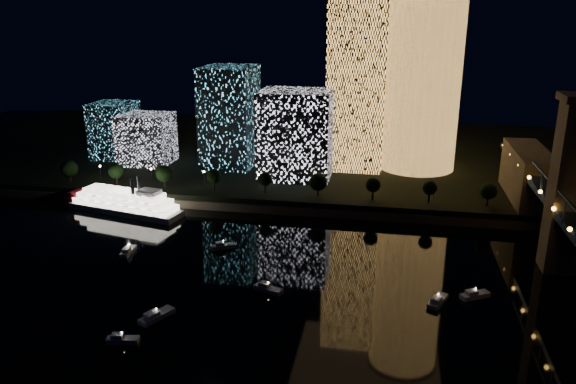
# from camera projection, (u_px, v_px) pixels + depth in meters

# --- Properties ---
(ground) EXTENTS (520.00, 520.00, 0.00)m
(ground) POSITION_uv_depth(u_px,v_px,m) (310.00, 343.00, 125.38)
(ground) COLOR black
(ground) RESTS_ON ground
(far_bank) EXTENTS (420.00, 160.00, 5.00)m
(far_bank) POSITION_uv_depth(u_px,v_px,m) (357.00, 156.00, 274.14)
(far_bank) COLOR black
(far_bank) RESTS_ON ground
(seawall) EXTENTS (420.00, 6.00, 3.00)m
(seawall) POSITION_uv_depth(u_px,v_px,m) (343.00, 212.00, 201.55)
(seawall) COLOR #6B5E4C
(seawall) RESTS_ON ground
(tower_cylindrical) EXTENTS (34.00, 34.00, 89.61)m
(tower_cylindrical) POSITION_uv_depth(u_px,v_px,m) (423.00, 62.00, 231.72)
(tower_cylindrical) COLOR #ECA34B
(tower_cylindrical) RESTS_ON far_bank
(tower_rectangular) EXTENTS (23.90, 23.90, 76.06)m
(tower_rectangular) POSITION_uv_depth(u_px,v_px,m) (357.00, 79.00, 235.72)
(tower_rectangular) COLOR #ECA34B
(tower_rectangular) RESTS_ON far_bank
(midrise_blocks) EXTENTS (111.41, 39.04, 42.87)m
(midrise_blocks) POSITION_uv_depth(u_px,v_px,m) (224.00, 127.00, 241.09)
(midrise_blocks) COLOR white
(midrise_blocks) RESTS_ON far_bank
(riverboat) EXTENTS (48.64, 19.59, 14.38)m
(riverboat) POSITION_uv_depth(u_px,v_px,m) (120.00, 202.00, 205.47)
(riverboat) COLOR silver
(riverboat) RESTS_ON ground
(motorboats) EXTENTS (126.10, 77.65, 2.78)m
(motorboats) POSITION_uv_depth(u_px,v_px,m) (302.00, 321.00, 132.60)
(motorboats) COLOR silver
(motorboats) RESTS_ON ground
(esplanade_trees) EXTENTS (166.31, 6.79, 8.89)m
(esplanade_trees) POSITION_uv_depth(u_px,v_px,m) (243.00, 178.00, 210.99)
(esplanade_trees) COLOR black
(esplanade_trees) RESTS_ON far_bank
(street_lamps) EXTENTS (132.70, 0.70, 5.65)m
(street_lamps) POSITION_uv_depth(u_px,v_px,m) (258.00, 178.00, 216.27)
(street_lamps) COLOR black
(street_lamps) RESTS_ON far_bank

